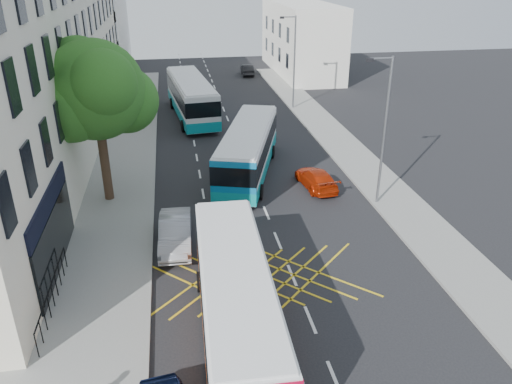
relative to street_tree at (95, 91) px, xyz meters
name	(u,v)px	position (x,y,z in m)	size (l,w,h in m)	color
ground	(335,379)	(8.51, -14.97, -6.29)	(120.00, 120.00, 0.00)	black
pavement_left	(110,199)	(0.01, 0.03, -6.22)	(5.00, 70.00, 0.15)	gray
pavement_right	(376,180)	(16.01, 0.03, -6.22)	(3.00, 70.00, 0.15)	gray
terrace_main	(26,54)	(-5.49, 9.52, 0.46)	(8.30, 45.00, 13.50)	beige
terrace_far	(89,27)	(-5.49, 40.03, -1.29)	(8.00, 20.00, 10.00)	silver
building_right	(301,38)	(19.51, 33.03, -2.29)	(6.00, 18.00, 8.00)	silver
street_tree	(95,91)	(0.00, 0.00, 0.00)	(6.30, 5.70, 8.80)	#382619
lamp_near	(383,125)	(14.71, -2.97, -1.68)	(1.45, 0.15, 8.00)	slate
lamp_far	(293,58)	(14.71, 17.03, -1.68)	(1.45, 0.15, 8.00)	slate
railings	(52,294)	(-1.19, -9.67, -5.57)	(0.08, 5.60, 1.14)	black
bus_near	(236,300)	(5.62, -12.29, -4.75)	(2.81, 10.51, 2.94)	silver
bus_mid	(248,150)	(8.39, 2.61, -4.68)	(5.65, 11.12, 3.06)	silver
bus_far	(191,97)	(5.55, 15.97, -4.54)	(3.97, 12.07, 3.33)	silver
parked_car_silver	(175,233)	(3.61, -5.59, -5.59)	(1.48, 4.25, 1.40)	#9A9BA1
red_hatchback	(316,178)	(12.08, -0.18, -5.72)	(1.61, 3.96, 1.15)	#B62807
distant_car_grey	(187,82)	(5.58, 27.31, -5.70)	(1.95, 4.23, 1.18)	#3D3F45
distant_car_dark	(247,70)	(12.95, 32.47, -5.68)	(1.30, 3.73, 1.23)	black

